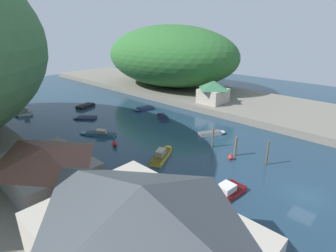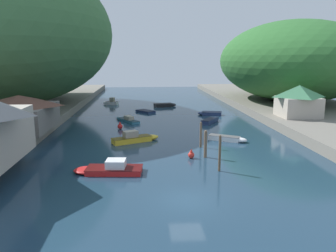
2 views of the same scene
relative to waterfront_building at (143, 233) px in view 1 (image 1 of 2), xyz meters
name	(u,v)px [view 1 (image 1 of 2)]	position (x,y,z in m)	size (l,w,h in m)	color
water_surface	(128,127)	(18.92, 25.59, -5.00)	(130.00, 130.00, 0.00)	#1E384C
right_bank	(213,97)	(45.68, 25.59, -4.35)	(22.00, 120.00, 1.32)	slate
hillside_right	(171,56)	(46.78, 40.94, 4.51)	(28.60, 40.04, 16.39)	#2D662D
waterfront_building	(143,233)	(0.00, 0.00, 0.00)	(10.61, 14.69, 7.11)	#B2A899
boathouse_shed	(46,166)	(0.43, 15.35, -1.46)	(8.03, 10.69, 4.31)	slate
right_bank_cottage	(213,91)	(39.48, 21.46, -1.20)	(6.08, 5.58, 4.81)	#B2A899
boat_small_dinghy	(87,106)	(20.71, 42.50, -4.67)	(5.07, 2.93, 0.68)	black
boat_cabin_cruiser	(222,194)	(12.61, 1.99, -4.64)	(6.33, 2.61, 1.21)	red
boat_far_right_bank	(97,133)	(13.15, 26.44, -4.70)	(4.44, 6.17, 0.99)	teal
boat_open_rowboat	(84,118)	(15.98, 35.65, -4.81)	(4.36, 4.69, 0.39)	navy
boat_mid_channel	(143,109)	(27.77, 31.48, -4.71)	(4.62, 2.98, 0.60)	navy
boat_white_cruiser	(162,117)	(26.77, 24.69, -4.68)	(3.96, 5.10, 0.66)	navy
boat_navy_launch	(23,113)	(8.66, 46.60, -4.53)	(3.65, 2.32, 1.55)	white
boat_moored_right	(163,154)	(14.95, 13.01, -4.56)	(6.11, 3.89, 1.43)	gold
boat_near_quay	(213,133)	(26.43, 12.44, -4.70)	(4.75, 3.42, 0.62)	white
mooring_post_nearest	(268,153)	(22.71, 1.65, -3.30)	(0.22, 0.22, 3.40)	brown
mooring_post_second	(236,146)	(22.23, 5.93, -3.55)	(0.32, 0.32, 2.89)	brown
mooring_post_middle	(213,138)	(22.42, 9.85, -3.49)	(0.25, 0.25, 3.00)	brown
channel_buoy_near	(115,144)	(12.46, 20.64, -4.57)	(0.74, 0.74, 1.11)	red
channel_buoy_far	(231,157)	(20.72, 5.74, -4.62)	(0.66, 0.66, 0.99)	red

